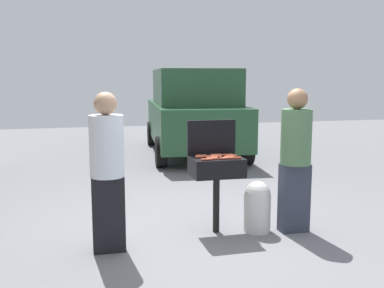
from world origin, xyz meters
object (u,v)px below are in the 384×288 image
object	(u,v)px
hot_dog_4	(230,157)
person_left	(107,167)
hot_dog_10	(227,158)
hot_dog_11	(201,156)
hot_dog_1	(216,157)
hot_dog_8	(206,159)
hot_dog_6	(212,158)
hot_dog_9	(216,155)
hot_dog_7	(232,156)
person_right	(296,155)
hot_dog_3	(212,156)
hot_dog_14	(224,158)
hot_dog_2	(201,157)
parked_minivan	(193,112)
hot_dog_0	(212,159)
bbq_grill	(216,169)
hot_dog_5	(236,158)
hot_dog_12	(230,155)
hot_dog_13	(217,155)
propane_tank	(257,205)
hot_dog_15	(227,155)

from	to	relation	value
hot_dog_4	person_left	xyz separation A→B (m)	(-1.42, -0.23, -0.00)
hot_dog_10	hot_dog_11	size ratio (longest dim) A/B	1.00
hot_dog_1	hot_dog_8	distance (m)	0.20
hot_dog_4	hot_dog_10	world-z (taller)	same
hot_dog_1	hot_dog_6	bearing A→B (deg)	-144.53
hot_dog_9	hot_dog_10	bearing A→B (deg)	-70.64
hot_dog_7	person_right	distance (m)	0.75
hot_dog_3	hot_dog_14	bearing A→B (deg)	-58.75
hot_dog_2	hot_dog_11	xyz separation A→B (m)	(0.02, 0.08, 0.00)
hot_dog_2	parked_minivan	xyz separation A→B (m)	(1.28, 5.40, 0.11)
hot_dog_0	hot_dog_4	size ratio (longest dim) A/B	1.00
bbq_grill	hot_dog_1	bearing A→B (deg)	-114.39
bbq_grill	person_left	world-z (taller)	person_left
hot_dog_14	parked_minivan	xyz separation A→B (m)	(1.05, 5.56, 0.11)
hot_dog_3	hot_dog_9	world-z (taller)	same
hot_dog_5	hot_dog_12	xyz separation A→B (m)	(-0.01, 0.17, 0.00)
bbq_grill	hot_dog_13	distance (m)	0.17
hot_dog_13	parked_minivan	distance (m)	5.45
hot_dog_2	hot_dog_11	world-z (taller)	same
hot_dog_13	person_right	distance (m)	0.93
hot_dog_9	hot_dog_13	distance (m)	0.03
person_right	parked_minivan	distance (m)	5.61
hot_dog_10	propane_tank	xyz separation A→B (m)	(0.39, 0.01, -0.60)
propane_tank	hot_dog_2	bearing A→B (deg)	170.36
hot_dog_12	person_left	world-z (taller)	person_left
hot_dog_10	person_right	distance (m)	0.82
hot_dog_9	hot_dog_2	bearing A→B (deg)	-157.64
hot_dog_6	hot_dog_14	world-z (taller)	same
hot_dog_15	person_right	size ratio (longest dim) A/B	0.08
hot_dog_8	person_right	world-z (taller)	person_right
hot_dog_8	parked_minivan	distance (m)	5.72
hot_dog_3	person_right	xyz separation A→B (m)	(0.97, -0.22, 0.01)
hot_dog_6	hot_dog_3	bearing A→B (deg)	75.73
propane_tank	hot_dog_6	bearing A→B (deg)	177.96
hot_dog_3	hot_dog_9	distance (m)	0.11
hot_dog_0	hot_dog_3	distance (m)	0.16
bbq_grill	hot_dog_2	world-z (taller)	hot_dog_2
hot_dog_10	hot_dog_15	size ratio (longest dim) A/B	1.00
hot_dog_4	hot_dog_9	bearing A→B (deg)	125.19
bbq_grill	hot_dog_10	xyz separation A→B (m)	(0.09, -0.12, 0.15)
hot_dog_1	hot_dog_5	distance (m)	0.23
hot_dog_5	hot_dog_9	bearing A→B (deg)	123.06
hot_dog_1	hot_dog_9	size ratio (longest dim) A/B	1.00
hot_dog_2	person_right	bearing A→B (deg)	-10.76
hot_dog_5	person_right	bearing A→B (deg)	-3.55
hot_dog_10	person_left	xyz separation A→B (m)	(-1.38, -0.18, -0.00)
hot_dog_15	hot_dog_11	bearing A→B (deg)	176.29
hot_dog_10	hot_dog_13	distance (m)	0.20
hot_dog_4	hot_dog_13	distance (m)	0.18
hot_dog_8	parked_minivan	bearing A→B (deg)	77.23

